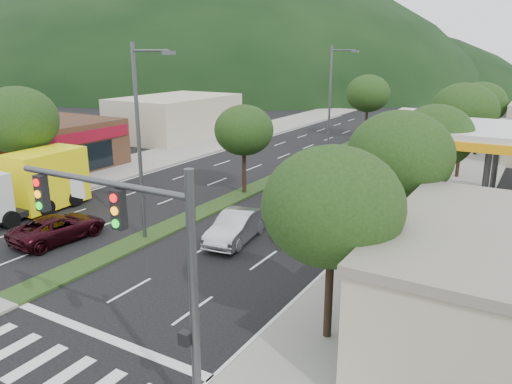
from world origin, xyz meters
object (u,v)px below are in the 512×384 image
Objects in this scene: tree_med_far at (368,93)px; car_queue_b at (392,168)px; tree_r_a at (333,206)px; tree_r_d at (464,111)px; tree_r_e at (481,103)px; sedan_silver at (236,227)px; car_queue_d at (313,222)px; tree_med_near at (244,130)px; car_queue_c at (296,172)px; motorhome at (405,133)px; car_queue_a at (290,191)px; tree_l_a at (18,120)px; box_truck at (34,184)px; traffic_signal at (143,251)px; tree_r_b at (400,156)px; a_frame_sign at (367,319)px; tree_r_c at (436,136)px; streetlight_near at (141,134)px; streetlight_mid at (332,96)px.

car_queue_b is at bearing -64.86° from tree_med_far.
tree_r_d is at bearing 90.00° from tree_r_a.
tree_r_e is 31.04m from sedan_silver.
tree_med_near is at bearing 148.91° from car_queue_d.
car_queue_c is 14.99m from motorhome.
tree_r_d is 1.84× the size of car_queue_a.
tree_l_a is at bearing 173.35° from sedan_silver.
tree_r_a is at bearing -60.45° from car_queue_d.
box_truck is at bearing -27.80° from tree_l_a.
car_queue_b is at bearing 73.54° from car_queue_a.
tree_r_d is at bearing 84.62° from traffic_signal.
car_queue_a is at bearing -144.48° from box_truck.
tree_r_a is 1.40× the size of sedan_silver.
tree_r_d is (0.00, 18.00, 0.14)m from tree_r_b.
car_queue_c is (1.50, -20.89, -4.32)m from tree_med_far.
tree_med_far is 1.78× the size of car_queue_a.
car_queue_c is at bearing 100.50° from a_frame_sign.
tree_r_e reaches higher than tree_r_c.
tree_l_a reaches higher than sedan_silver.
tree_r_e is 1.11× the size of tree_med_near.
car_queue_c is (-2.01, 5.00, 0.02)m from car_queue_a.
a_frame_sign is at bearing -52.76° from car_queue_d.
tree_r_d reaches higher than tree_r_b.
traffic_signal is 1.04× the size of tree_r_e.
sedan_silver is 0.99× the size of car_queue_b.
car_queue_d is (7.35, -30.89, -4.31)m from tree_med_far.
tree_med_near is (-9.03, 19.54, -0.22)m from traffic_signal.
tree_r_c is at bearing -63.43° from tree_med_far.
tree_r_a is 0.96× the size of tree_r_b.
streetlight_near is at bearing -159.14° from sedan_silver.
tree_med_far reaches higher than tree_r_c.
motorhome is (2.48, 19.23, 1.40)m from car_queue_a.
tree_r_b is 1.67× the size of car_queue_c.
traffic_signal is 13.03m from streetlight_near.
tree_r_e is 0.67× the size of streetlight_mid.
tree_med_near is 1.45× the size of car_queue_c.
tree_med_far is at bearing 101.22° from traffic_signal.
streetlight_near reaches higher than car_queue_c.
tree_med_near is at bearing -173.02° from car_queue_a.
traffic_signal is 0.68× the size of motorhome.
car_queue_d is 24.31m from motorhome.
tree_r_d is 24.97m from streetlight_near.
tree_med_far is (-12.00, 14.00, -0.17)m from tree_r_d.
tree_r_d reaches higher than car_queue_a.
car_queue_d is at bearing 96.54° from traffic_signal.
tree_r_d reaches higher than a_frame_sign.
tree_l_a reaches higher than tree_med_near.
tree_r_a is 18.44m from tree_med_near.
a_frame_sign is (11.64, -18.36, 0.05)m from car_queue_c.
streetlight_mid is (-11.79, 29.00, 0.76)m from tree_r_a.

